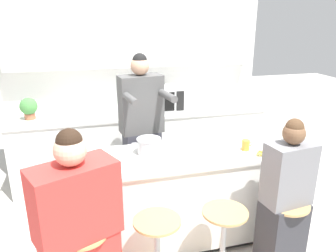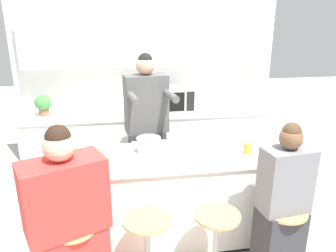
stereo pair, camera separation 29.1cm
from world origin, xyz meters
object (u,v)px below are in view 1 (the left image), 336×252
Objects in this scene: kitchen_island at (170,198)px; bar_stool_center_right at (223,245)px; microwave at (162,99)px; potted_plant at (29,107)px; bar_stool_rightmost at (283,236)px; person_wrapped_blanket at (79,235)px; cooking_pot at (149,146)px; banana_bunch at (261,153)px; fruit_bowl at (81,152)px; person_cooking at (142,138)px; coffee_cup_near at (246,145)px; person_seated_near at (284,207)px.

kitchen_island reaches higher than bar_stool_center_right.
kitchen_island is 3.65× the size of microwave.
bar_stool_center_right is at bearing -51.88° from potted_plant.
bar_stool_rightmost is at bearing -39.19° from kitchen_island.
microwave is (1.09, 2.00, 0.40)m from person_wrapped_blanket.
potted_plant is (-1.60, 2.04, 0.71)m from bar_stool_center_right.
kitchen_island is 2.04m from potted_plant.
banana_bunch is (0.96, -0.31, -0.05)m from cooking_pot.
microwave reaches higher than potted_plant.
fruit_bowl is at bearing 167.08° from kitchen_island.
person_cooking is 6.69× the size of potted_plant.
bar_stool_rightmost is at bearing -75.32° from microwave.
coffee_cup_near is at bearing -3.22° from person_wrapped_blanket.
potted_plant is at bearing 135.98° from bar_stool_rightmost.
banana_bunch is (1.60, 0.41, 0.25)m from person_wrapped_blanket.
person_wrapped_blanket reaches higher than microwave.
potted_plant reaches higher than banana_bunch.
person_wrapped_blanket is (-0.82, -0.64, 0.21)m from kitchen_island.
bar_stool_rightmost is 0.38× the size of person_cooking.
microwave is at bearing 38.07° from person_wrapped_blanket.
potted_plant is (-2.04, 1.49, 0.11)m from coffee_cup_near.
potted_plant is (-2.13, 2.06, 0.71)m from bar_stool_rightmost.
microwave reaches higher than cooking_pot.
coffee_cup_near is at bearing -6.15° from kitchen_island.
cooking_pot is 0.60m from fruit_bowl.
person_wrapped_blanket is 10.57× the size of banana_bunch.
bar_stool_center_right is 1.43m from fruit_bowl.
bar_stool_center_right is at bearing -37.97° from fruit_bowl.
banana_bunch is (1.55, -0.40, -0.02)m from fruit_bowl.
person_cooking reaches higher than bar_stool_rightmost.
person_seated_near reaches higher than bar_stool_center_right.
banana_bunch is 2.68m from potted_plant.
person_cooking is at bearing 34.32° from fruit_bowl.
cooking_pot is 1.19× the size of potted_plant.
banana_bunch is 0.52× the size of potted_plant.
cooking_pot is at bearing -8.98° from fruit_bowl.
microwave is (0.41, 0.76, 0.21)m from person_cooking.
cooking_pot is 1.36m from microwave.
coffee_cup_near is at bearing 90.62° from person_seated_near.
person_seated_near is at bearing -75.59° from microwave.
coffee_cup_near is at bearing -10.21° from cooking_pot.
fruit_bowl is at bearing 145.31° from person_seated_near.
potted_plant reaches higher than cooking_pot.
person_cooking reaches higher than coffee_cup_near.
bar_stool_rightmost is 1.64m from person_cooking.
banana_bunch is at bearing -62.65° from coffee_cup_near.
fruit_bowl reaches higher than bar_stool_rightmost.
cooking_pot is at bearing 154.66° from kitchen_island.
bar_stool_rightmost is at bearing -27.79° from fruit_bowl.
cooking_pot reaches higher than bar_stool_rightmost.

